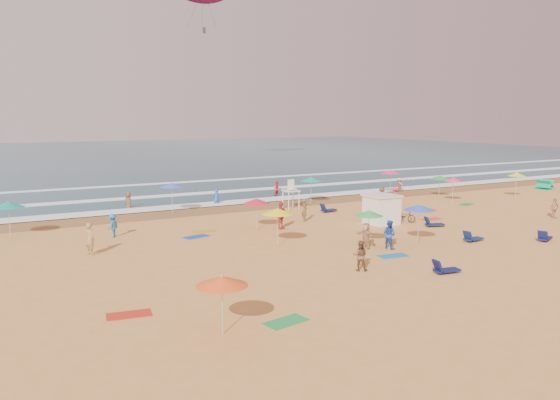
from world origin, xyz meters
TOP-DOWN VIEW (x-y plane):
  - ground at (0.00, 0.00)m, footprint 220.00×220.00m
  - ocean at (0.00, 84.00)m, footprint 220.00×140.00m
  - wet_sand at (0.00, 12.50)m, footprint 220.00×220.00m
  - surf_foam at (0.00, 21.32)m, footprint 200.00×18.70m
  - cabana at (3.14, 1.04)m, footprint 2.00×2.00m
  - cabana_roof at (3.14, 1.04)m, footprint 2.20×2.20m
  - bicycle at (5.04, 0.74)m, footprint 1.37×1.78m
  - lifeguard_stand at (0.64, 9.87)m, footprint 1.20×1.20m
  - beach_umbrellas at (-0.44, 2.26)m, footprint 50.17×26.81m
  - loungers at (6.85, -3.39)m, footprint 60.96×18.28m
  - towels at (1.39, -0.77)m, footprint 37.59×25.23m
  - beachgoers at (0.57, 5.38)m, footprint 34.21×26.53m

SIDE VIEW (x-z plane):
  - ground at x=0.00m, z-range 0.00..0.00m
  - ocean at x=0.00m, z-range -0.09..0.09m
  - wet_sand at x=0.00m, z-range 0.01..0.01m
  - towels at x=1.39m, z-range 0.00..0.03m
  - surf_foam at x=0.00m, z-range 0.08..0.12m
  - loungers at x=6.85m, z-range 0.00..0.34m
  - bicycle at x=5.04m, z-range 0.00..0.90m
  - beachgoers at x=0.57m, z-range -0.30..1.84m
  - cabana at x=3.14m, z-range 0.00..2.00m
  - lifeguard_stand at x=0.64m, z-range 0.00..2.10m
  - cabana_roof at x=3.14m, z-range 2.00..2.12m
  - beach_umbrellas at x=-0.44m, z-range 1.75..2.53m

